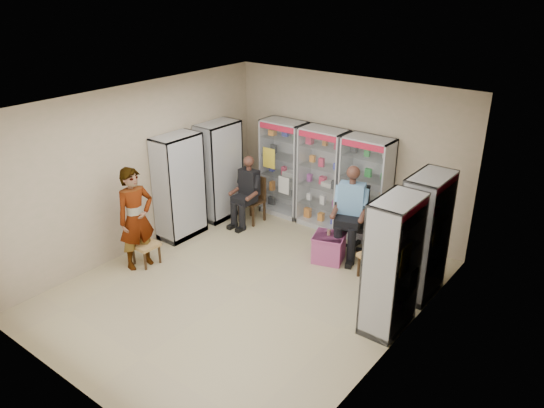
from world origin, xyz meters
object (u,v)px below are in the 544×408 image
Objects in this scene: cabinet_right_far at (424,236)px; office_chair at (352,220)px; cabinet_left_near at (179,187)px; woven_stool_a at (374,266)px; cabinet_right_near at (392,265)px; wooden_chair at (252,200)px; cabinet_back_mid at (322,178)px; cabinet_back_left at (283,168)px; seated_shopkeeper at (351,213)px; woven_stool_b at (147,253)px; cabinet_left_far at (219,171)px; standing_man at (136,218)px; pink_trunk at (329,248)px; cabinet_back_right at (365,190)px.

cabinet_right_far is 1.68m from office_chair.
cabinet_left_near is 3.87m from woven_stool_a.
cabinet_right_near is 4.10m from wooden_chair.
cabinet_back_mid reaches higher than woven_stool_a.
cabinet_right_far is (3.53, -1.13, 0.00)m from cabinet_back_left.
seated_shopkeeper reaches higher than woven_stool_b.
cabinet_right_far is 4.46m from cabinet_left_far.
woven_stool_a is at bearing -47.69° from standing_man.
pink_trunk is at bearing -38.82° from standing_man.
cabinet_back_mid reaches higher than seated_shopkeeper.
cabinet_right_near is 4.31m from standing_man.
seated_shopkeeper reaches higher than office_chair.
woven_stool_a is 3.92m from woven_stool_b.
wooden_chair is 0.52× the size of standing_man.
cabinet_back_left is at bearing 157.05° from woven_stool_a.
cabinet_right_near is at bearing -64.43° from office_chair.
seated_shopkeeper is 3.98× the size of woven_stool_b.
standing_man reaches higher than woven_stool_a.
woven_stool_a is at bearing 31.03° from woven_stool_b.
cabinet_back_left and cabinet_back_mid have the same top height.
cabinet_back_left is 3.36m from standing_man.
seated_shopkeeper is at bearing 74.88° from pink_trunk.
cabinet_back_left is 3.34m from woven_stool_b.
cabinet_back_left is 1.11× the size of standing_man.
standing_man is (0.28, -2.36, -0.10)m from cabinet_left_far.
office_chair is at bearing 143.78° from woven_stool_a.
cabinet_left_far is 5.08× the size of woven_stool_b.
cabinet_back_left is 3.93× the size of pink_trunk.
cabinet_back_right reaches higher than office_chair.
seated_shopkeeper is 3.07× the size of pink_trunk.
cabinet_left_far is (-4.46, 0.20, 0.00)m from cabinet_right_far.
office_chair is at bearing 45.10° from woven_stool_b.
office_chair is (2.91, 0.33, -0.39)m from cabinet_left_far.
wooden_chair reaches higher than pink_trunk.
cabinet_back_mid is 2.77m from cabinet_left_near.
cabinet_back_left and cabinet_left_far have the same top height.
office_chair reaches higher than pink_trunk.
cabinet_right_far is 1.00× the size of cabinet_right_near.
office_chair is 2.41× the size of pink_trunk.
cabinet_right_far is at bearing 87.43° from cabinet_left_far.
cabinet_left_far is 3.93× the size of pink_trunk.
office_chair is 3.13× the size of woven_stool_b.
cabinet_left_far reaches higher than standing_man.
cabinet_back_right is 1.65m from woven_stool_a.
cabinet_back_left is at bearing 180.00° from cabinet_back_right.
cabinet_left_near is 3.02m from pink_trunk.
cabinet_back_mid is 0.95m from cabinet_back_right.
cabinet_back_left is at bearing -0.77° from standing_man.
standing_man is at bearing -116.18° from woven_stool_b.
office_chair is (1.03, -0.60, -0.39)m from cabinet_back_mid.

